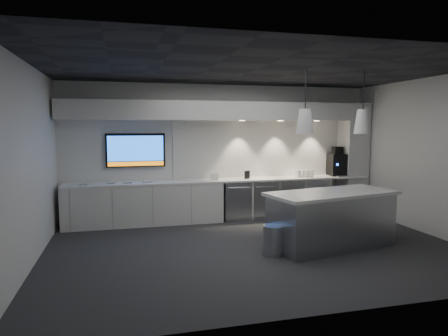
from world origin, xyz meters
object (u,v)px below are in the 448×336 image
object	(u,v)px
wall_tv	(136,150)
coffee_machine	(337,164)
bin	(274,240)
island	(332,219)

from	to	relation	value
wall_tv	coffee_machine	size ratio (longest dim) A/B	1.82
wall_tv	bin	size ratio (longest dim) A/B	2.61
wall_tv	bin	world-z (taller)	wall_tv
bin	coffee_machine	xyz separation A→B (m)	(2.62, 2.61, 0.94)
island	bin	xyz separation A→B (m)	(-1.13, -0.18, -0.24)
bin	island	bearing A→B (deg)	8.92
coffee_machine	wall_tv	bearing A→B (deg)	-176.59
island	bin	world-z (taller)	island
island	bin	bearing A→B (deg)	176.98
wall_tv	island	xyz separation A→B (m)	(3.19, -2.68, -1.08)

